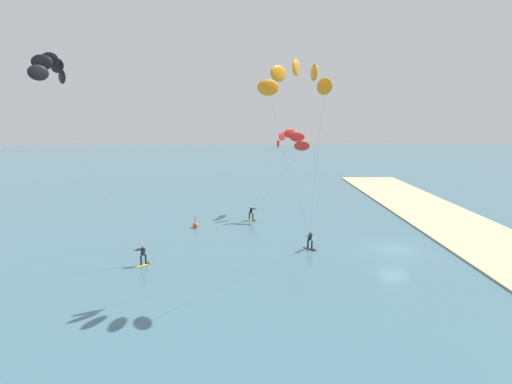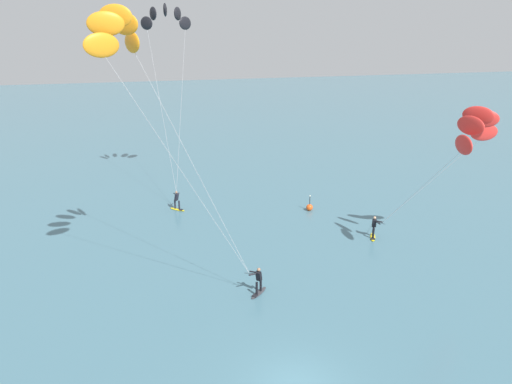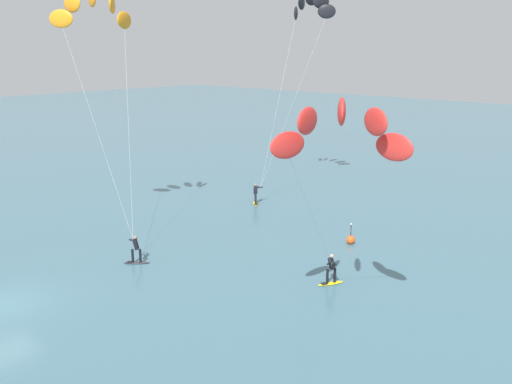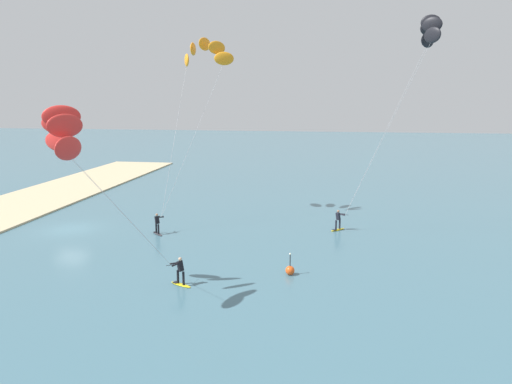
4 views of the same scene
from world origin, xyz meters
TOP-DOWN VIEW (x-y plane):
  - ground_plane at (0.00, 0.00)m, footprint 240.00×240.00m
  - sand_strip at (0.00, -9.59)m, footprint 80.00×9.67m
  - kitesurfer_nearshore at (-5.99, 9.88)m, footprint 8.72×5.68m
  - kitesurfer_mid_water at (-2.79, 27.51)m, footprint 4.50×7.60m
  - kitesurfer_far_out at (13.55, 8.25)m, footprint 6.47×7.55m
  - marker_buoy at (7.60, 18.76)m, footprint 0.56×0.56m

SIDE VIEW (x-z plane):
  - ground_plane at x=0.00m, z-range 0.00..0.00m
  - sand_strip at x=0.00m, z-range 0.00..0.16m
  - marker_buoy at x=7.60m, z-range -0.39..0.99m
  - kitesurfer_far_out at x=13.55m, z-range 3.55..13.81m
  - kitesurfer_nearshore at x=-5.99m, z-range 6.03..21.66m
  - kitesurfer_mid_water at x=-2.79m, z-range 6.41..22.90m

